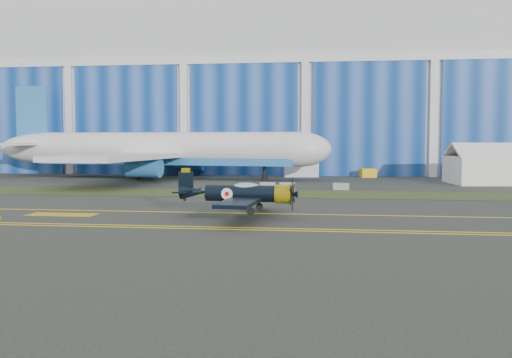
# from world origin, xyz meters

# --- Properties ---
(ground) EXTENTS (260.00, 260.00, 0.00)m
(ground) POSITION_xyz_m (0.00, 0.00, 0.00)
(ground) COLOR #31352F
(ground) RESTS_ON ground
(grass_median) EXTENTS (260.00, 10.00, 0.02)m
(grass_median) POSITION_xyz_m (0.00, 14.00, 0.02)
(grass_median) COLOR #475128
(grass_median) RESTS_ON ground
(hangar) EXTENTS (220.00, 45.70, 30.00)m
(hangar) POSITION_xyz_m (0.00, 71.79, 14.96)
(hangar) COLOR silver
(hangar) RESTS_ON ground
(taxiway_centreline) EXTENTS (200.00, 0.20, 0.02)m
(taxiway_centreline) POSITION_xyz_m (0.00, -5.00, 0.01)
(taxiway_centreline) COLOR yellow
(taxiway_centreline) RESTS_ON ground
(edge_line_near) EXTENTS (80.00, 0.20, 0.02)m
(edge_line_near) POSITION_xyz_m (0.00, -14.50, 0.01)
(edge_line_near) COLOR yellow
(edge_line_near) RESTS_ON ground
(edge_line_far) EXTENTS (80.00, 0.20, 0.02)m
(edge_line_far) POSITION_xyz_m (0.00, -13.50, 0.01)
(edge_line_far) COLOR yellow
(edge_line_far) RESTS_ON ground
(hold_short_ladder) EXTENTS (6.00, 2.40, 0.02)m
(hold_short_ladder) POSITION_xyz_m (-18.00, -8.10, 0.01)
(hold_short_ladder) COLOR yellow
(hold_short_ladder) RESTS_ON ground
(warbird) EXTENTS (12.29, 14.52, 4.11)m
(warbird) POSITION_xyz_m (-2.21, -7.75, 2.03)
(warbird) COLOR black
(warbird) RESTS_ON ground
(jetliner) EXTENTS (68.73, 60.55, 21.77)m
(jetliner) POSITION_xyz_m (-22.93, 39.35, 10.89)
(jetliner) COLOR silver
(jetliner) RESTS_ON ground
(tent) EXTENTS (14.07, 11.05, 6.04)m
(tent) POSITION_xyz_m (28.64, 34.16, 3.02)
(tent) COLOR white
(tent) RESTS_ON ground
(shipping_container) EXTENTS (6.17, 3.33, 2.54)m
(shipping_container) POSITION_xyz_m (-0.52, 46.18, 1.27)
(shipping_container) COLOR silver
(shipping_container) RESTS_ON ground
(tug) EXTENTS (2.95, 2.32, 1.51)m
(tug) POSITION_xyz_m (10.89, 46.06, 0.75)
(tug) COLOR yellow
(tug) RESTS_ON ground
(barrier_a) EXTENTS (2.03, 0.72, 0.90)m
(barrier_a) POSITION_xyz_m (-3.29, 20.34, 0.45)
(barrier_a) COLOR gray
(barrier_a) RESTS_ON ground
(barrier_b) EXTENTS (2.01, 0.62, 0.90)m
(barrier_b) POSITION_xyz_m (-0.70, 20.25, 0.45)
(barrier_b) COLOR #989E91
(barrier_b) RESTS_ON ground
(barrier_c) EXTENTS (2.07, 0.92, 0.90)m
(barrier_c) POSITION_xyz_m (6.24, 20.46, 0.45)
(barrier_c) COLOR #919A93
(barrier_c) RESTS_ON ground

